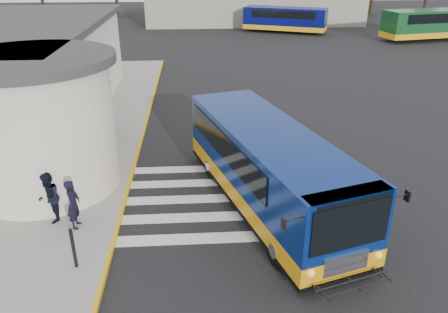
{
  "coord_description": "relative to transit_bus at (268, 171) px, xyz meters",
  "views": [
    {
      "loc": [
        -1.43,
        -14.36,
        8.0
      ],
      "look_at": [
        -0.51,
        -0.5,
        1.52
      ],
      "focal_mm": 35.0,
      "sensor_mm": 36.0,
      "label": 1
    }
  ],
  "objects": [
    {
      "name": "transit_bus",
      "position": [
        0.0,
        0.0,
        0.0
      ],
      "size": [
        5.55,
        10.14,
        2.78
      ],
      "rotation": [
        0.0,
        0.0,
        0.29
      ],
      "color": "navy",
      "rests_on": "ground"
    },
    {
      "name": "bollard",
      "position": [
        -5.79,
        -3.11,
        -0.57
      ],
      "size": [
        0.1,
        0.1,
        1.22
      ],
      "primitive_type": "cylinder",
      "color": "black",
      "rests_on": "sidewalk"
    },
    {
      "name": "pedestrian_b",
      "position": [
        -7.09,
        -0.73,
        -0.34
      ],
      "size": [
        0.87,
        0.98,
        1.68
      ],
      "primitive_type": "imported",
      "rotation": [
        0.0,
        0.0,
        -1.24
      ],
      "color": "black",
      "rests_on": "sidewalk"
    },
    {
      "name": "depot_building",
      "position": [
        5.07,
        43.36,
        0.78
      ],
      "size": [
        26.4,
        8.4,
        4.2
      ],
      "color": "gray",
      "rests_on": "ground"
    },
    {
      "name": "ground",
      "position": [
        -0.93,
        1.36,
        -1.33
      ],
      "size": [
        140.0,
        140.0,
        0.0
      ],
      "primitive_type": "plane",
      "color": "black",
      "rests_on": "ground"
    },
    {
      "name": "sidewalk",
      "position": [
        -9.93,
        5.36,
        -1.26
      ],
      "size": [
        10.0,
        34.0,
        0.15
      ],
      "primitive_type": "cube",
      "color": "gray",
      "rests_on": "ground"
    },
    {
      "name": "station_building",
      "position": [
        -11.77,
        8.26,
        1.24
      ],
      "size": [
        12.7,
        18.7,
        4.8
      ],
      "color": "beige",
      "rests_on": "ground"
    },
    {
      "name": "curb_strip",
      "position": [
        -4.98,
        5.36,
        -1.25
      ],
      "size": [
        0.12,
        34.0,
        0.16
      ],
      "primitive_type": "cube",
      "color": "gold",
      "rests_on": "ground"
    },
    {
      "name": "far_bus_b",
      "position": [
        21.27,
        30.54,
        0.33
      ],
      "size": [
        10.24,
        4.66,
        2.55
      ],
      "rotation": [
        0.0,
        0.0,
        1.77
      ],
      "color": "#12451E",
      "rests_on": "ground"
    },
    {
      "name": "pedestrian_a",
      "position": [
        -6.25,
        -1.13,
        -0.37
      ],
      "size": [
        0.4,
        0.6,
        1.63
      ],
      "primitive_type": "imported",
      "rotation": [
        0.0,
        0.0,
        1.56
      ],
      "color": "black",
      "rests_on": "sidewalk"
    },
    {
      "name": "far_bus_a",
      "position": [
        7.6,
        36.11,
        0.16
      ],
      "size": [
        9.16,
        5.83,
        2.3
      ],
      "rotation": [
        0.0,
        0.0,
        1.16
      ],
      "color": "#060A4C",
      "rests_on": "ground"
    },
    {
      "name": "crosswalk",
      "position": [
        -1.43,
        0.56,
        -1.33
      ],
      "size": [
        8.0,
        5.35,
        0.01
      ],
      "color": "silver",
      "rests_on": "ground"
    }
  ]
}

